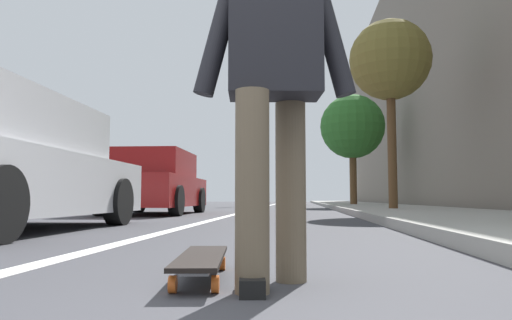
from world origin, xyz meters
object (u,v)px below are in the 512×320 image
skater_person (274,71)px  skateboard (201,260)px  traffic_light (258,147)px  street_tree_far (352,127)px  parked_car_mid (155,184)px  street_tree_mid (390,61)px

skater_person → skateboard: bearing=66.6°
traffic_light → street_tree_far: size_ratio=0.84×
skater_person → traffic_light: (20.36, 1.77, 1.87)m
parked_car_mid → street_tree_far: bearing=-31.6°
skateboard → street_tree_mid: size_ratio=0.17×
skateboard → skater_person: skater_person is taller
skater_person → street_tree_mid: (9.94, -2.45, 2.90)m
street_tree_far → street_tree_mid: bearing=180.0°
street_tree_mid → street_tree_far: (8.38, 0.00, -0.41)m
street_tree_mid → skateboard: bearing=164.1°
traffic_light → street_tree_mid: size_ratio=0.83×
parked_car_mid → street_tree_far: 11.29m
skater_person → traffic_light: bearing=5.0°
parked_car_mid → skateboard: bearing=-161.5°
skater_person → traffic_light: 20.53m
traffic_light → street_tree_far: bearing=-115.7°
street_tree_mid → skater_person: bearing=166.2°
skateboard → street_tree_mid: street_tree_mid is taller
skateboard → street_tree_mid: (9.80, -2.79, 3.74)m
parked_car_mid → traffic_light: (11.37, -1.53, 2.09)m
parked_car_mid → street_tree_mid: size_ratio=0.84×
skater_person → parked_car_mid: 9.58m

